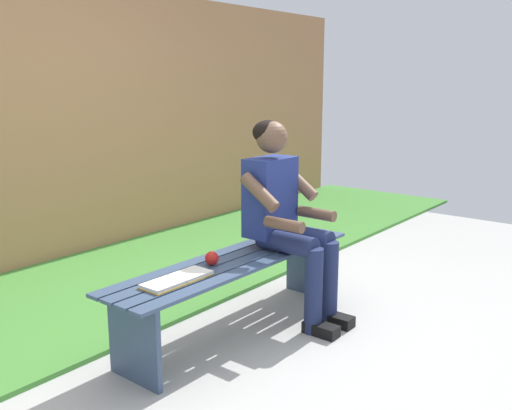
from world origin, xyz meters
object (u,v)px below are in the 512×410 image
person_seated (285,212)px  bench_near (237,276)px  apple (212,258)px  book_open (177,280)px

person_seated → bench_near: bearing=-15.8°
bench_near → apple: bearing=-10.1°
apple → book_open: apple is taller
apple → book_open: 0.32m
person_seated → apple: 0.59m
bench_near → person_seated: 0.51m
bench_near → book_open: bearing=1.6°
bench_near → person_seated: (-0.36, 0.10, 0.34)m
person_seated → apple: bearing=-13.9°
person_seated → book_open: person_seated is taller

